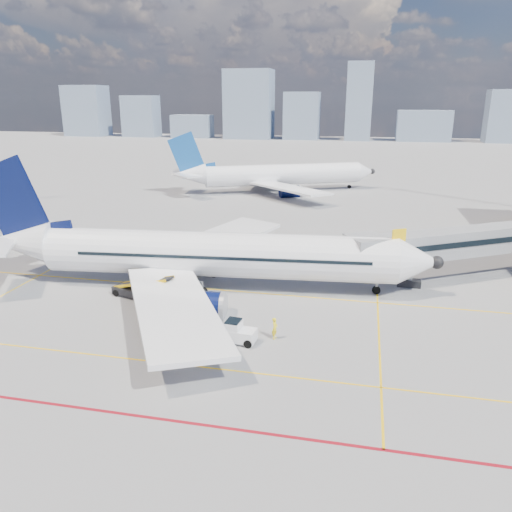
{
  "coord_description": "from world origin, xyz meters",
  "views": [
    {
      "loc": [
        12.09,
        -34.55,
        17.48
      ],
      "look_at": [
        3.11,
        6.88,
        4.0
      ],
      "focal_mm": 35.0,
      "sensor_mm": 36.0,
      "label": 1
    }
  ],
  "objects_px": {
    "baggage_tug": "(237,332)",
    "second_aircraft": "(275,175)",
    "cargo_dolly": "(191,331)",
    "ramp_worker": "(275,328)",
    "belt_loader": "(137,290)",
    "main_aircraft": "(199,255)"
  },
  "relations": [
    {
      "from": "baggage_tug",
      "to": "ramp_worker",
      "type": "xyz_separation_m",
      "value": [
        2.62,
        1.18,
        0.02
      ]
    },
    {
      "from": "second_aircraft",
      "to": "baggage_tug",
      "type": "bearing_deg",
      "value": -107.31
    },
    {
      "from": "second_aircraft",
      "to": "baggage_tug",
      "type": "height_order",
      "value": "second_aircraft"
    },
    {
      "from": "baggage_tug",
      "to": "second_aircraft",
      "type": "bearing_deg",
      "value": 103.52
    },
    {
      "from": "main_aircraft",
      "to": "baggage_tug",
      "type": "relative_size",
      "value": 16.87
    },
    {
      "from": "second_aircraft",
      "to": "cargo_dolly",
      "type": "relative_size",
      "value": 11.72
    },
    {
      "from": "second_aircraft",
      "to": "cargo_dolly",
      "type": "distance_m",
      "value": 63.57
    },
    {
      "from": "second_aircraft",
      "to": "cargo_dolly",
      "type": "bearing_deg",
      "value": -110.41
    },
    {
      "from": "baggage_tug",
      "to": "cargo_dolly",
      "type": "relative_size",
      "value": 0.8
    },
    {
      "from": "main_aircraft",
      "to": "ramp_worker",
      "type": "distance_m",
      "value": 13.19
    },
    {
      "from": "baggage_tug",
      "to": "cargo_dolly",
      "type": "distance_m",
      "value": 3.47
    },
    {
      "from": "cargo_dolly",
      "to": "main_aircraft",
      "type": "bearing_deg",
      "value": 106.41
    },
    {
      "from": "main_aircraft",
      "to": "cargo_dolly",
      "type": "distance_m",
      "value": 11.95
    },
    {
      "from": "second_aircraft",
      "to": "ramp_worker",
      "type": "bearing_deg",
      "value": -104.78
    },
    {
      "from": "main_aircraft",
      "to": "baggage_tug",
      "type": "bearing_deg",
      "value": -64.02
    },
    {
      "from": "cargo_dolly",
      "to": "belt_loader",
      "type": "xyz_separation_m",
      "value": [
        -7.76,
        7.4,
        -0.3
      ]
    },
    {
      "from": "belt_loader",
      "to": "baggage_tug",
      "type": "bearing_deg",
      "value": -13.36
    },
    {
      "from": "baggage_tug",
      "to": "belt_loader",
      "type": "height_order",
      "value": "belt_loader"
    },
    {
      "from": "cargo_dolly",
      "to": "ramp_worker",
      "type": "xyz_separation_m",
      "value": [
        5.98,
        2.02,
        -0.13
      ]
    },
    {
      "from": "ramp_worker",
      "to": "cargo_dolly",
      "type": "bearing_deg",
      "value": 116.41
    },
    {
      "from": "baggage_tug",
      "to": "belt_loader",
      "type": "distance_m",
      "value": 12.91
    },
    {
      "from": "belt_loader",
      "to": "ramp_worker",
      "type": "height_order",
      "value": "belt_loader"
    }
  ]
}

